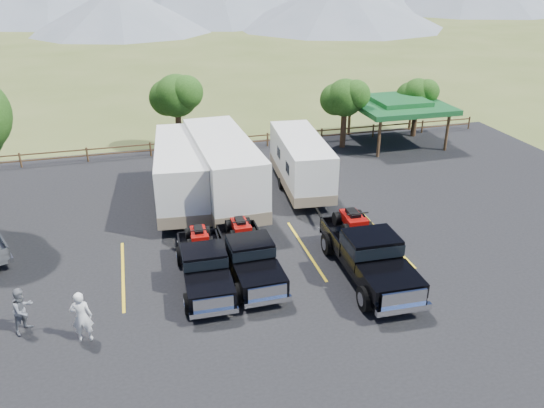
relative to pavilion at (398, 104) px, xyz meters
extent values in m
plane|color=#4B5825|center=(-13.00, -17.00, -2.79)|extent=(320.00, 320.00, 0.00)
cube|color=black|center=(-13.00, -14.00, -2.77)|extent=(44.00, 34.00, 0.04)
cube|color=gold|center=(-19.00, -13.00, -2.74)|extent=(0.12, 5.50, 0.01)
cube|color=gold|center=(-15.00, -13.00, -2.74)|extent=(0.12, 5.50, 0.01)
cube|color=gold|center=(-11.00, -13.00, -2.74)|extent=(0.12, 5.50, 0.01)
cube|color=gold|center=(-7.00, -13.00, -2.74)|extent=(0.12, 5.50, 0.01)
cylinder|color=#322013|center=(-4.00, 0.00, -1.39)|extent=(0.39, 0.39, 2.80)
sphere|color=#1D4411|center=(-4.00, 0.00, 0.71)|extent=(2.52, 2.52, 2.52)
sphere|color=#1D4411|center=(-3.46, -0.45, 0.98)|extent=(1.98, 1.98, 1.98)
sphere|color=#1D4411|center=(-4.50, 0.40, 0.53)|extent=(2.16, 2.16, 2.16)
cylinder|color=#322013|center=(2.00, 1.00, -1.53)|extent=(0.38, 0.38, 2.52)
sphere|color=#1D4411|center=(2.00, 1.00, 0.36)|extent=(2.24, 2.24, 2.24)
sphere|color=#1D4411|center=(2.48, 0.60, 0.60)|extent=(1.76, 1.76, 1.76)
sphere|color=#1D4411|center=(1.55, 1.35, 0.20)|extent=(1.92, 1.92, 1.92)
cylinder|color=#322013|center=(-15.00, 2.00, -1.25)|extent=(0.41, 0.41, 3.08)
sphere|color=#1D4411|center=(-15.00, 2.00, 1.06)|extent=(2.80, 2.80, 2.80)
sphere|color=#1D4411|center=(-14.40, 1.50, 1.36)|extent=(2.20, 2.20, 2.20)
sphere|color=#1D4411|center=(-15.56, 2.44, 0.86)|extent=(2.40, 2.40, 2.40)
cylinder|color=#513922|center=(-25.00, 1.50, -2.29)|extent=(0.12, 0.12, 1.00)
cylinder|color=#513922|center=(-21.00, 1.50, -2.29)|extent=(0.12, 0.12, 1.00)
cylinder|color=#513922|center=(-17.00, 1.50, -2.29)|extent=(0.12, 0.12, 1.00)
cylinder|color=#513922|center=(-13.00, 1.50, -2.29)|extent=(0.12, 0.12, 1.00)
cylinder|color=#513922|center=(-9.00, 1.50, -2.29)|extent=(0.12, 0.12, 1.00)
cylinder|color=#513922|center=(-5.00, 1.50, -2.29)|extent=(0.12, 0.12, 1.00)
cylinder|color=#513922|center=(-1.00, 1.50, -2.29)|extent=(0.12, 0.12, 1.00)
cylinder|color=#513922|center=(3.00, 1.50, -2.29)|extent=(0.12, 0.12, 1.00)
cylinder|color=#513922|center=(7.00, 1.50, -2.29)|extent=(0.12, 0.12, 1.00)
cube|color=#513922|center=(-11.00, 1.50, -2.34)|extent=(36.00, 0.06, 0.08)
cube|color=#513922|center=(-11.00, 1.50, -1.94)|extent=(36.00, 0.06, 0.08)
cylinder|color=#513922|center=(-2.50, -2.50, -1.49)|extent=(0.20, 0.20, 2.60)
cylinder|color=#513922|center=(-2.50, 2.50, -1.49)|extent=(0.20, 0.20, 2.60)
cylinder|color=#513922|center=(2.50, -2.50, -1.49)|extent=(0.20, 0.20, 2.60)
cylinder|color=#513922|center=(2.50, 2.50, -1.49)|extent=(0.20, 0.20, 2.60)
cube|color=#1B5F2C|center=(0.00, 0.00, -0.04)|extent=(6.20, 6.20, 0.35)
cube|color=#1B5F2C|center=(0.00, 0.00, 0.26)|extent=(3.50, 3.50, 0.35)
cone|color=slate|center=(-18.00, 70.00, 1.21)|extent=(32.00, 32.00, 8.00)
cone|color=slate|center=(22.00, 67.00, 1.71)|extent=(40.00, 40.00, 9.00)
cube|color=black|center=(-15.79, -14.60, -2.18)|extent=(1.78, 5.16, 0.32)
cube|color=black|center=(-15.83, -16.33, -1.85)|extent=(1.76, 1.66, 0.45)
cube|color=black|center=(-15.79, -14.71, -1.53)|extent=(1.72, 1.44, 0.90)
cube|color=black|center=(-15.79, -14.71, -1.40)|extent=(1.76, 1.50, 0.40)
cube|color=black|center=(-15.75, -12.98, -1.93)|extent=(1.78, 2.20, 0.49)
cube|color=silver|center=(-15.85, -17.24, -1.89)|extent=(1.44, 0.11, 0.49)
cube|color=silver|center=(-15.85, -17.30, -2.23)|extent=(1.77, 0.20, 0.20)
cube|color=silver|center=(-15.73, -11.90, -2.23)|extent=(1.77, 0.19, 0.20)
cylinder|color=black|center=(-16.68, -16.36, -2.34)|extent=(0.29, 0.82, 0.81)
cylinder|color=black|center=(-14.99, -16.40, -2.34)|extent=(0.29, 0.82, 0.81)
cylinder|color=black|center=(-16.59, -12.80, -2.34)|extent=(0.29, 0.82, 0.81)
cylinder|color=black|center=(-14.90, -12.84, -2.34)|extent=(0.29, 0.82, 0.81)
cube|color=maroon|center=(-15.75, -12.98, -1.33)|extent=(0.66, 1.18, 0.31)
cube|color=black|center=(-15.75, -12.98, -1.10)|extent=(0.38, 0.68, 0.16)
cube|color=maroon|center=(-15.76, -13.48, -1.24)|extent=(0.73, 0.33, 0.20)
cylinder|color=black|center=(-15.76, -13.39, -0.92)|extent=(0.81, 0.07, 0.05)
cylinder|color=black|center=(-16.17, -13.47, -1.51)|extent=(0.25, 0.51, 0.50)
cylinder|color=black|center=(-15.36, -13.49, -1.51)|extent=(0.25, 0.51, 0.50)
cylinder|color=black|center=(-16.14, -12.48, -1.51)|extent=(0.25, 0.51, 0.50)
cylinder|color=black|center=(-15.34, -12.50, -1.51)|extent=(0.25, 0.51, 0.50)
cube|color=black|center=(-13.89, -14.37, -2.17)|extent=(1.79, 5.28, 0.33)
cube|color=black|center=(-13.85, -16.14, -1.83)|extent=(1.80, 1.69, 0.46)
cube|color=black|center=(-13.88, -14.48, -1.50)|extent=(1.76, 1.47, 0.92)
cube|color=black|center=(-13.88, -14.48, -1.37)|extent=(1.79, 1.52, 0.41)
cube|color=black|center=(-13.92, -12.72, -1.91)|extent=(1.81, 2.24, 0.51)
cube|color=silver|center=(-13.84, -17.08, -1.87)|extent=(1.47, 0.10, 0.51)
cube|color=silver|center=(-13.84, -17.14, -2.22)|extent=(1.81, 0.20, 0.20)
cube|color=silver|center=(-13.94, -11.61, -2.22)|extent=(1.81, 0.18, 0.20)
cylinder|color=black|center=(-14.72, -16.21, -2.33)|extent=(0.29, 0.83, 0.83)
cylinder|color=black|center=(-12.99, -16.18, -2.33)|extent=(0.29, 0.83, 0.83)
cylinder|color=black|center=(-14.78, -12.57, -2.33)|extent=(0.29, 0.83, 0.83)
cylinder|color=black|center=(-13.05, -12.54, -2.33)|extent=(0.29, 0.83, 0.83)
cube|color=maroon|center=(-13.92, -12.72, -1.29)|extent=(0.67, 1.21, 0.32)
cube|color=black|center=(-13.92, -12.72, -1.06)|extent=(0.38, 0.70, 0.17)
cube|color=maroon|center=(-13.91, -13.22, -1.20)|extent=(0.74, 0.34, 0.20)
cylinder|color=black|center=(-13.91, -13.13, -0.88)|extent=(0.83, 0.07, 0.06)
cylinder|color=black|center=(-14.32, -13.23, -1.48)|extent=(0.25, 0.52, 0.52)
cylinder|color=black|center=(-13.49, -13.22, -1.48)|extent=(0.25, 0.52, 0.52)
cylinder|color=black|center=(-14.34, -12.22, -1.48)|extent=(0.25, 0.52, 0.52)
cylinder|color=black|center=(-13.51, -12.20, -1.48)|extent=(0.25, 0.52, 0.52)
cube|color=black|center=(-9.23, -15.75, -2.07)|extent=(2.16, 6.19, 0.39)
cube|color=black|center=(-9.29, -17.82, -1.67)|extent=(2.12, 2.00, 0.54)
cube|color=black|center=(-9.23, -15.88, -1.29)|extent=(2.07, 1.74, 1.08)
cube|color=black|center=(-9.23, -15.88, -1.13)|extent=(2.12, 1.80, 0.48)
cube|color=black|center=(-9.17, -13.82, -1.77)|extent=(2.14, 2.64, 0.59)
cube|color=silver|center=(-9.32, -18.92, -1.72)|extent=(1.72, 0.14, 0.59)
cube|color=silver|center=(-9.32, -18.98, -2.13)|extent=(2.11, 0.25, 0.24)
cube|color=silver|center=(-9.14, -12.53, -2.13)|extent=(2.11, 0.23, 0.24)
cylinder|color=black|center=(-10.30, -17.86, -2.26)|extent=(0.35, 0.98, 0.97)
cylinder|color=black|center=(-8.28, -17.91, -2.26)|extent=(0.35, 0.98, 0.97)
cylinder|color=black|center=(-10.18, -13.59, -2.26)|extent=(0.35, 0.98, 0.97)
cylinder|color=black|center=(-8.16, -13.65, -2.26)|extent=(0.35, 0.98, 0.97)
cube|color=maroon|center=(-9.17, -13.82, -1.05)|extent=(0.79, 1.42, 0.38)
cube|color=black|center=(-9.17, -13.82, -0.78)|extent=(0.45, 0.82, 0.19)
cube|color=maroon|center=(-9.19, -14.41, -0.94)|extent=(0.87, 0.40, 0.24)
cylinder|color=black|center=(-9.19, -14.30, -0.56)|extent=(0.97, 0.09, 0.06)
cylinder|color=black|center=(-9.68, -14.39, -1.26)|extent=(0.30, 0.61, 0.60)
cylinder|color=black|center=(-8.71, -14.42, -1.26)|extent=(0.30, 0.61, 0.60)
cylinder|color=black|center=(-9.64, -13.21, -1.26)|extent=(0.30, 0.61, 0.60)
cylinder|color=black|center=(-8.67, -13.24, -1.26)|extent=(0.30, 0.61, 0.60)
cube|color=white|center=(-15.76, -6.78, -0.79)|extent=(3.16, 7.92, 2.78)
cube|color=#83725A|center=(-15.76, -6.78, -1.87)|extent=(3.19, 7.96, 0.62)
cube|color=black|center=(-17.18, -8.59, -0.51)|extent=(0.10, 0.93, 0.62)
cube|color=black|center=(-14.69, -8.82, -0.51)|extent=(0.10, 0.93, 0.62)
cylinder|color=black|center=(-16.89, -6.37, -2.39)|extent=(0.32, 0.74, 0.72)
cylinder|color=black|center=(-14.57, -6.58, -2.39)|extent=(0.32, 0.74, 0.72)
cube|color=black|center=(-16.19, -11.56, -2.23)|extent=(0.29, 1.86, 0.10)
cube|color=white|center=(-13.64, -7.24, -0.62)|extent=(3.00, 8.49, 3.02)
cube|color=#83725A|center=(-13.64, -7.24, -1.80)|extent=(3.03, 8.54, 0.67)
cube|color=black|center=(-14.92, -9.39, -0.32)|extent=(0.06, 1.01, 0.67)
cube|color=black|center=(-12.21, -9.28, -0.32)|extent=(0.06, 1.01, 0.67)
cylinder|color=black|center=(-14.92, -6.95, -2.36)|extent=(0.31, 0.79, 0.78)
cylinder|color=black|center=(-12.39, -6.85, -2.36)|extent=(0.31, 0.79, 0.78)
cube|color=black|center=(-13.44, -12.44, -2.19)|extent=(0.21, 2.02, 0.11)
cube|color=white|center=(-9.13, -6.39, -0.97)|extent=(2.85, 7.19, 2.53)
cube|color=#83725A|center=(-9.13, -6.39, -1.95)|extent=(2.87, 7.22, 0.56)
cube|color=black|center=(-10.41, -8.04, -0.72)|extent=(0.09, 0.84, 0.56)
cube|color=black|center=(-8.15, -8.24, -0.72)|extent=(0.09, 0.84, 0.56)
cylinder|color=black|center=(-10.16, -6.02, -2.42)|extent=(0.29, 0.67, 0.65)
cylinder|color=black|center=(-8.05, -6.20, -2.42)|extent=(0.29, 0.67, 0.65)
cube|color=black|center=(-9.51, -10.73, -2.28)|extent=(0.26, 1.69, 0.09)
cube|color=silver|center=(-23.74, -10.74, -2.19)|extent=(0.85, 1.82, 0.21)
imported|color=white|center=(-20.30, -16.95, -1.78)|extent=(0.73, 0.51, 1.93)
imported|color=slate|center=(-22.31, -15.87, -1.89)|extent=(1.03, 1.06, 1.72)
camera|label=1|loc=(-17.87, -32.72, 9.20)|focal=35.00mm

